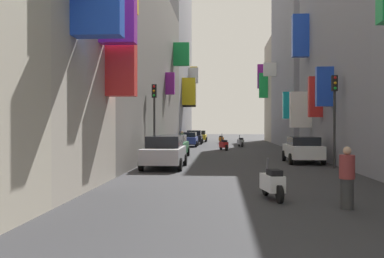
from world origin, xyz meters
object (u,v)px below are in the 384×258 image
at_px(parked_car_green, 173,146).
at_px(pedestrian_crossing, 182,142).
at_px(parked_car_black, 194,137).
at_px(parked_car_white, 303,149).
at_px(traffic_light_far_corner, 154,109).
at_px(scooter_red, 224,145).
at_px(scooter_orange, 221,139).
at_px(parked_car_yellow, 199,136).
at_px(scooter_silver, 241,142).
at_px(parked_car_blue, 188,139).
at_px(pedestrian_near_left, 347,178).
at_px(parked_car_silver, 165,151).
at_px(scooter_white, 272,183).
at_px(scooter_green, 178,148).
at_px(traffic_light_near_corner, 334,105).

xyz_separation_m(parked_car_green, pedestrian_crossing, (0.07, 5.88, 0.04)).
height_order(parked_car_black, parked_car_white, parked_car_black).
relative_size(pedestrian_crossing, traffic_light_far_corner, 0.37).
bearing_deg(parked_car_green, parked_car_black, 89.74).
distance_m(scooter_red, scooter_orange, 14.21).
distance_m(parked_car_white, traffic_light_far_corner, 8.55).
xyz_separation_m(parked_car_yellow, scooter_silver, (4.65, -12.44, -0.28)).
distance_m(parked_car_blue, scooter_red, 7.18).
bearing_deg(pedestrian_near_left, parked_car_green, 109.92).
distance_m(parked_car_white, scooter_silver, 18.40).
height_order(scooter_silver, traffic_light_far_corner, traffic_light_far_corner).
height_order(parked_car_silver, scooter_orange, parked_car_silver).
distance_m(parked_car_white, pedestrian_near_left, 13.75).
xyz_separation_m(scooter_silver, scooter_white, (-0.39, -30.53, 0.00)).
distance_m(parked_car_black, parked_car_silver, 27.72).
relative_size(scooter_silver, scooter_red, 1.00).
relative_size(parked_car_white, scooter_silver, 2.19).
xyz_separation_m(parked_car_silver, scooter_orange, (2.70, 29.55, -0.34)).
bearing_deg(scooter_red, traffic_light_far_corner, -108.52).
relative_size(scooter_green, pedestrian_near_left, 1.17).
height_order(parked_car_black, scooter_orange, parked_car_black).
distance_m(parked_car_black, pedestrian_crossing, 14.90).
relative_size(scooter_red, scooter_white, 0.98).
bearing_deg(scooter_red, traffic_light_near_corner, -70.73).
distance_m(parked_car_blue, scooter_green, 11.16).
height_order(parked_car_green, scooter_white, parked_car_green).
distance_m(parked_car_black, traffic_light_far_corner, 24.30).
distance_m(parked_car_blue, pedestrian_near_left, 32.51).
height_order(scooter_green, scooter_orange, same).
xyz_separation_m(parked_car_white, pedestrian_crossing, (-7.51, 9.36, 0.05)).
distance_m(parked_car_blue, parked_car_black, 6.05).
relative_size(parked_car_black, scooter_silver, 2.26).
bearing_deg(scooter_white, pedestrian_crossing, 101.66).
bearing_deg(parked_car_green, scooter_white, -73.97).
xyz_separation_m(parked_car_blue, parked_car_silver, (0.46, -21.67, 0.07)).
distance_m(parked_car_green, scooter_orange, 22.81).
bearing_deg(parked_car_white, scooter_green, 137.07).
xyz_separation_m(parked_car_green, scooter_silver, (4.93, 14.73, -0.30)).
distance_m(parked_car_yellow, scooter_green, 23.60).
xyz_separation_m(parked_car_yellow, scooter_white, (4.26, -42.97, -0.28)).
xyz_separation_m(parked_car_green, parked_car_silver, (0.36, -6.95, 0.04)).
height_order(pedestrian_near_left, traffic_light_far_corner, traffic_light_far_corner).
relative_size(scooter_red, pedestrian_near_left, 1.16).
distance_m(parked_car_green, parked_car_black, 20.77).
relative_size(parked_car_white, scooter_green, 2.18).
bearing_deg(pedestrian_near_left, parked_car_black, 99.17).
bearing_deg(scooter_white, parked_car_silver, 115.28).
bearing_deg(parked_car_silver, parked_car_black, 90.54).
height_order(parked_car_black, traffic_light_far_corner, traffic_light_far_corner).
bearing_deg(parked_car_yellow, parked_car_white, -76.61).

